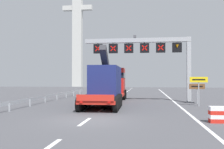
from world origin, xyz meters
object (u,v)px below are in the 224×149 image
(crash_barrier_striped, at_px, (219,115))
(bridge_pylon_distant, at_px, (78,22))
(overhead_lane_gantry, at_px, (149,50))
(exit_sign_yellow, at_px, (199,84))
(tourist_info_sign_brown, at_px, (197,89))
(heavy_haul_truck_red, at_px, (109,83))

(crash_barrier_striped, distance_m, bridge_pylon_distant, 66.55)
(overhead_lane_gantry, xyz_separation_m, bridge_pylon_distant, (-20.85, 46.99, 14.18))
(overhead_lane_gantry, relative_size, crash_barrier_striped, 11.08)
(exit_sign_yellow, height_order, tourist_info_sign_brown, exit_sign_yellow)
(exit_sign_yellow, bearing_deg, tourist_info_sign_brown, 82.88)
(overhead_lane_gantry, height_order, bridge_pylon_distant, bridge_pylon_distant)
(overhead_lane_gantry, bearing_deg, crash_barrier_striped, -73.05)
(heavy_haul_truck_red, distance_m, bridge_pylon_distant, 53.92)
(overhead_lane_gantry, xyz_separation_m, crash_barrier_striped, (3.62, -11.87, -4.97))
(overhead_lane_gantry, distance_m, heavy_haul_truck_red, 5.43)
(bridge_pylon_distant, bearing_deg, heavy_haul_truck_red, -70.76)
(heavy_haul_truck_red, height_order, tourist_info_sign_brown, heavy_haul_truck_red)
(overhead_lane_gantry, distance_m, tourist_info_sign_brown, 6.18)
(overhead_lane_gantry, distance_m, bridge_pylon_distant, 53.32)
(heavy_haul_truck_red, xyz_separation_m, tourist_info_sign_brown, (8.57, -0.34, -0.52))
(overhead_lane_gantry, height_order, crash_barrier_striped, overhead_lane_gantry)
(tourist_info_sign_brown, distance_m, bridge_pylon_distant, 57.62)
(tourist_info_sign_brown, relative_size, crash_barrier_striped, 1.90)
(exit_sign_yellow, xyz_separation_m, crash_barrier_striped, (-0.65, -8.40, -1.51))
(tourist_info_sign_brown, xyz_separation_m, bridge_pylon_distant, (-25.36, 48.46, 18.13))
(exit_sign_yellow, relative_size, crash_barrier_striped, 2.54)
(heavy_haul_truck_red, xyz_separation_m, bridge_pylon_distant, (-16.79, 48.12, 17.61))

